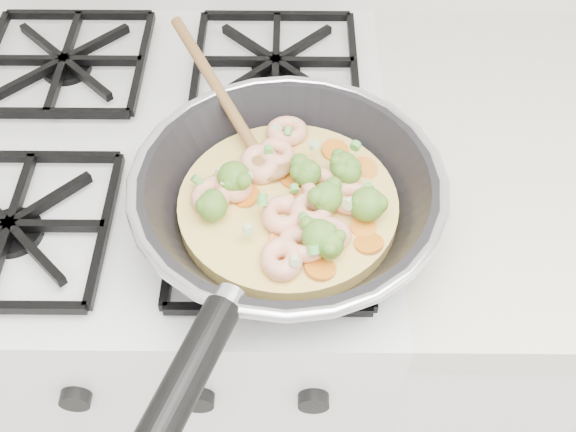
{
  "coord_description": "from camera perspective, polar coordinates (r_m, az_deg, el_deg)",
  "views": [
    {
      "loc": [
        0.17,
        1.04,
        1.55
      ],
      "look_at": [
        0.17,
        1.56,
        0.93
      ],
      "focal_mm": 44.2,
      "sensor_mm": 36.0,
      "label": 1
    }
  ],
  "objects": [
    {
      "name": "stove",
      "position": [
        1.28,
        -7.62,
        -8.4
      ],
      "size": [
        0.6,
        0.6,
        0.92
      ],
      "color": "white",
      "rests_on": "ground"
    },
    {
      "name": "skillet",
      "position": [
        0.78,
        -0.1,
        1.24
      ],
      "size": [
        0.35,
        0.59,
        0.1
      ],
      "rotation": [
        0.0,
        0.0,
        0.42
      ],
      "color": "black",
      "rests_on": "stove"
    }
  ]
}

